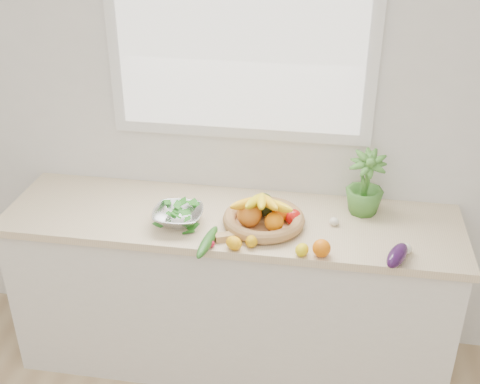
% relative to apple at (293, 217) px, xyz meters
% --- Properties ---
extents(back_wall, '(4.50, 0.02, 2.70)m').
position_rel_apple_xyz_m(back_wall, '(-0.31, 0.33, 0.41)').
color(back_wall, white).
rests_on(back_wall, ground).
extents(counter_cabinet, '(2.20, 0.58, 0.86)m').
position_rel_apple_xyz_m(counter_cabinet, '(-0.31, 0.03, -0.51)').
color(counter_cabinet, silver).
rests_on(counter_cabinet, ground).
extents(countertop, '(2.24, 0.62, 0.04)m').
position_rel_apple_xyz_m(countertop, '(-0.31, 0.03, -0.06)').
color(countertop, beige).
rests_on(countertop, counter_cabinet).
extents(window_frame, '(1.30, 0.03, 1.10)m').
position_rel_apple_xyz_m(window_frame, '(-0.31, 0.31, 0.81)').
color(window_frame, white).
rests_on(window_frame, back_wall).
extents(window_pane, '(1.18, 0.01, 0.98)m').
position_rel_apple_xyz_m(window_pane, '(-0.31, 0.29, 0.81)').
color(window_pane, white).
rests_on(window_pane, window_frame).
extents(orange_loose, '(0.09, 0.09, 0.08)m').
position_rel_apple_xyz_m(orange_loose, '(0.14, -0.24, 0.00)').
color(orange_loose, orange).
rests_on(orange_loose, countertop).
extents(lemon_a, '(0.07, 0.08, 0.06)m').
position_rel_apple_xyz_m(lemon_a, '(-0.17, -0.22, -0.01)').
color(lemon_a, '#CF940B').
rests_on(lemon_a, countertop).
extents(lemon_b, '(0.08, 0.09, 0.06)m').
position_rel_apple_xyz_m(lemon_b, '(0.06, -0.25, -0.01)').
color(lemon_b, yellow).
rests_on(lemon_b, countertop).
extents(lemon_c, '(0.10, 0.10, 0.06)m').
position_rel_apple_xyz_m(lemon_c, '(-0.24, -0.25, -0.01)').
color(lemon_c, '#F8A90D').
rests_on(lemon_c, countertop).
extents(apple, '(0.09, 0.09, 0.08)m').
position_rel_apple_xyz_m(apple, '(0.00, 0.00, 0.00)').
color(apple, red).
rests_on(apple, countertop).
extents(ginger, '(0.11, 0.08, 0.03)m').
position_rel_apple_xyz_m(ginger, '(-0.29, -0.19, -0.02)').
color(ginger, tan).
rests_on(ginger, countertop).
extents(garlic_a, '(0.06, 0.06, 0.04)m').
position_rel_apple_xyz_m(garlic_a, '(0.19, 0.03, -0.02)').
color(garlic_a, white).
rests_on(garlic_a, countertop).
extents(garlic_b, '(0.06, 0.06, 0.04)m').
position_rel_apple_xyz_m(garlic_b, '(-0.12, 0.04, -0.02)').
color(garlic_b, white).
rests_on(garlic_b, countertop).
extents(garlic_c, '(0.07, 0.07, 0.05)m').
position_rel_apple_xyz_m(garlic_c, '(0.51, -0.16, -0.02)').
color(garlic_c, white).
rests_on(garlic_c, countertop).
extents(eggplant, '(0.14, 0.20, 0.07)m').
position_rel_apple_xyz_m(eggplant, '(0.47, -0.24, -0.00)').
color(eggplant, '#2C103A').
rests_on(eggplant, countertop).
extents(cucumber, '(0.08, 0.27, 0.05)m').
position_rel_apple_xyz_m(cucumber, '(-0.36, -0.25, -0.01)').
color(cucumber, '#1B5D1B').
rests_on(cucumber, countertop).
extents(radish, '(0.04, 0.04, 0.03)m').
position_rel_apple_xyz_m(radish, '(-0.35, -0.25, -0.02)').
color(radish, red).
rests_on(radish, countertop).
extents(potted_herb, '(0.19, 0.19, 0.33)m').
position_rel_apple_xyz_m(potted_herb, '(0.33, 0.18, 0.12)').
color(potted_herb, '#417E2E').
rests_on(potted_herb, countertop).
extents(fruit_basket, '(0.43, 0.43, 0.19)m').
position_rel_apple_xyz_m(fruit_basket, '(-0.14, -0.03, 0.02)').
color(fruit_basket, tan).
rests_on(fruit_basket, countertop).
extents(colander_with_spinach, '(0.25, 0.25, 0.12)m').
position_rel_apple_xyz_m(colander_with_spinach, '(-0.54, -0.09, 0.02)').
color(colander_with_spinach, silver).
rests_on(colander_with_spinach, countertop).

